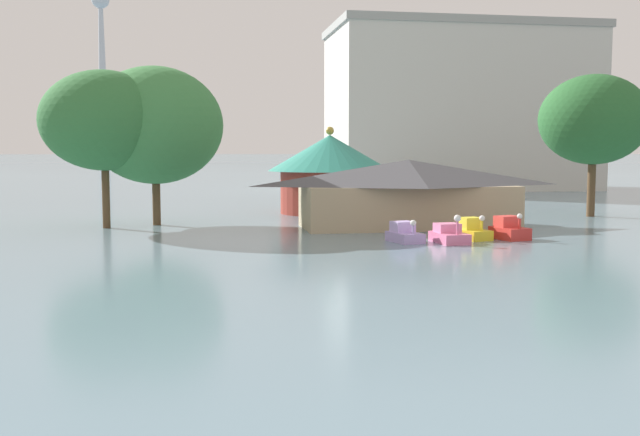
% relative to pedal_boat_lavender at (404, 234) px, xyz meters
% --- Properties ---
extents(pedal_boat_lavender, '(1.90, 2.64, 1.39)m').
position_rel_pedal_boat_lavender_xyz_m(pedal_boat_lavender, '(0.00, 0.00, 0.00)').
color(pedal_boat_lavender, '#B299D8').
rests_on(pedal_boat_lavender, ground).
extents(pedal_boat_pink, '(1.78, 2.72, 1.72)m').
position_rel_pedal_boat_lavender_xyz_m(pedal_boat_pink, '(2.47, -0.76, -0.02)').
color(pedal_boat_pink, pink).
rests_on(pedal_boat_pink, ground).
extents(pedal_boat_yellow, '(1.95, 2.51, 1.53)m').
position_rel_pedal_boat_lavender_xyz_m(pedal_boat_yellow, '(4.36, 0.52, 0.05)').
color(pedal_boat_yellow, yellow).
rests_on(pedal_boat_yellow, ground).
extents(pedal_boat_red, '(2.05, 2.54, 1.63)m').
position_rel_pedal_boat_lavender_xyz_m(pedal_boat_red, '(6.63, 0.30, 0.08)').
color(pedal_boat_red, red).
rests_on(pedal_boat_red, ground).
extents(boathouse, '(15.72, 6.59, 4.70)m').
position_rel_pedal_boat_lavender_xyz_m(boathouse, '(2.49, 7.75, 2.00)').
color(boathouse, tan).
rests_on(boathouse, ground).
extents(green_roof_pavilion, '(10.58, 10.58, 7.35)m').
position_rel_pedal_boat_lavender_xyz_m(green_roof_pavilion, '(-0.75, 20.27, 3.23)').
color(green_roof_pavilion, '#993328').
rests_on(green_roof_pavilion, ground).
extents(shoreline_tree_tall_left, '(8.60, 8.60, 10.79)m').
position_rel_pedal_boat_lavender_xyz_m(shoreline_tree_tall_left, '(-18.13, 10.84, 6.89)').
color(shoreline_tree_tall_left, brown).
rests_on(shoreline_tree_tall_left, ground).
extents(shoreline_tree_mid, '(9.66, 9.66, 11.28)m').
position_rel_pedal_boat_lavender_xyz_m(shoreline_tree_mid, '(-14.83, 12.37, 6.64)').
color(shoreline_tree_mid, brown).
rests_on(shoreline_tree_mid, ground).
extents(shoreline_tree_right, '(8.64, 8.64, 11.41)m').
position_rel_pedal_boat_lavender_xyz_m(shoreline_tree_right, '(19.53, 13.52, 7.32)').
color(shoreline_tree_right, brown).
rests_on(shoreline_tree_right, ground).
extents(background_building_block, '(35.41, 17.77, 22.18)m').
position_rel_pedal_boat_lavender_xyz_m(background_building_block, '(23.86, 55.93, 10.64)').
color(background_building_block, beige).
rests_on(background_building_block, ground).
extents(distant_broadcast_tower, '(7.84, 7.84, 138.32)m').
position_rel_pedal_boat_lavender_xyz_m(distant_broadcast_tower, '(-52.63, 298.53, 60.35)').
color(distant_broadcast_tower, '#B7BCC6').
rests_on(distant_broadcast_tower, ground).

